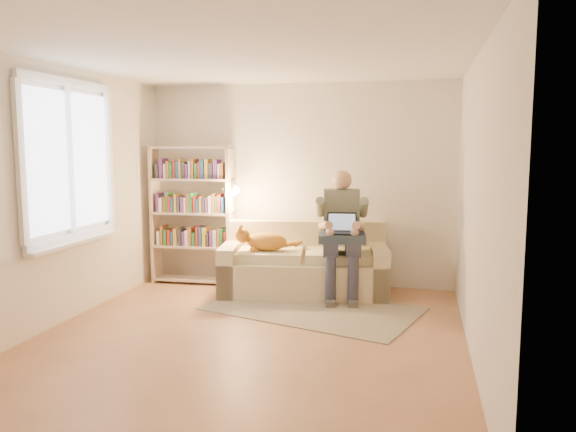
% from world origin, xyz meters
% --- Properties ---
extents(floor, '(4.50, 4.50, 0.00)m').
position_xyz_m(floor, '(0.00, 0.00, 0.00)').
color(floor, '#9B6846').
rests_on(floor, ground).
extents(ceiling, '(4.00, 4.50, 0.02)m').
position_xyz_m(ceiling, '(0.00, 0.00, 2.60)').
color(ceiling, white).
rests_on(ceiling, wall_back).
extents(wall_left, '(0.02, 4.50, 2.60)m').
position_xyz_m(wall_left, '(-2.00, 0.00, 1.30)').
color(wall_left, silver).
rests_on(wall_left, floor).
extents(wall_right, '(0.02, 4.50, 2.60)m').
position_xyz_m(wall_right, '(2.00, 0.00, 1.30)').
color(wall_right, silver).
rests_on(wall_right, floor).
extents(wall_back, '(4.00, 0.02, 2.60)m').
position_xyz_m(wall_back, '(0.00, 2.25, 1.30)').
color(wall_back, silver).
rests_on(wall_back, floor).
extents(wall_front, '(4.00, 0.02, 2.60)m').
position_xyz_m(wall_front, '(0.00, -2.25, 1.30)').
color(wall_front, silver).
rests_on(wall_front, floor).
extents(window, '(0.12, 1.52, 1.69)m').
position_xyz_m(window, '(-1.95, 0.20, 1.38)').
color(window, white).
rests_on(window, wall_left).
extents(sofa, '(2.13, 1.21, 0.85)m').
position_xyz_m(sofa, '(0.18, 1.74, 0.31)').
color(sofa, beige).
rests_on(sofa, floor).
extents(person, '(0.52, 0.74, 1.52)m').
position_xyz_m(person, '(0.64, 1.66, 0.84)').
color(person, slate).
rests_on(person, sofa).
extents(cat, '(0.74, 0.35, 0.28)m').
position_xyz_m(cat, '(-0.29, 1.54, 0.66)').
color(cat, orange).
rests_on(cat, sofa).
extents(blanket, '(0.60, 0.52, 0.10)m').
position_xyz_m(blanket, '(0.70, 1.51, 0.75)').
color(blanket, '#253241').
rests_on(blanket, person).
extents(laptop, '(0.38, 0.34, 0.29)m').
position_xyz_m(laptop, '(0.70, 1.52, 0.85)').
color(laptop, black).
rests_on(laptop, blanket).
extents(bookshelf, '(1.21, 0.33, 1.81)m').
position_xyz_m(bookshelf, '(-1.35, 1.90, 1.00)').
color(bookshelf, '#C8B297').
rests_on(bookshelf, floor).
extents(rug, '(2.54, 1.93, 0.01)m').
position_xyz_m(rug, '(0.41, 1.06, 0.01)').
color(rug, gray).
rests_on(rug, floor).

